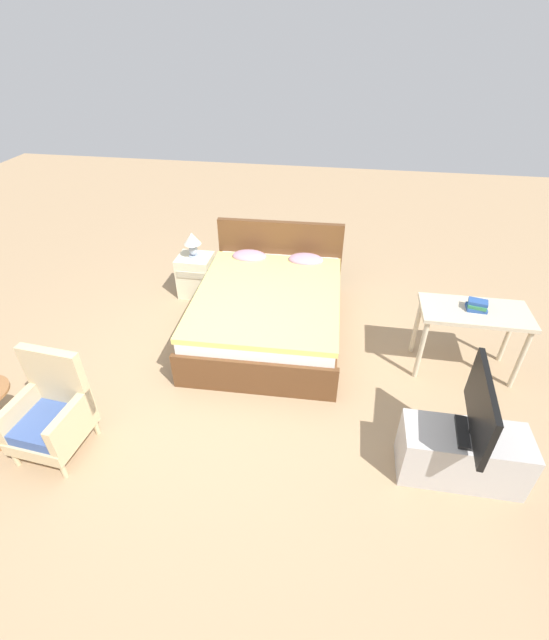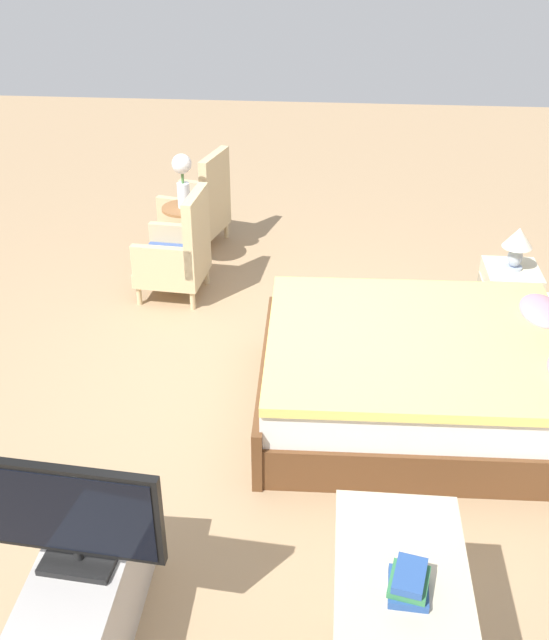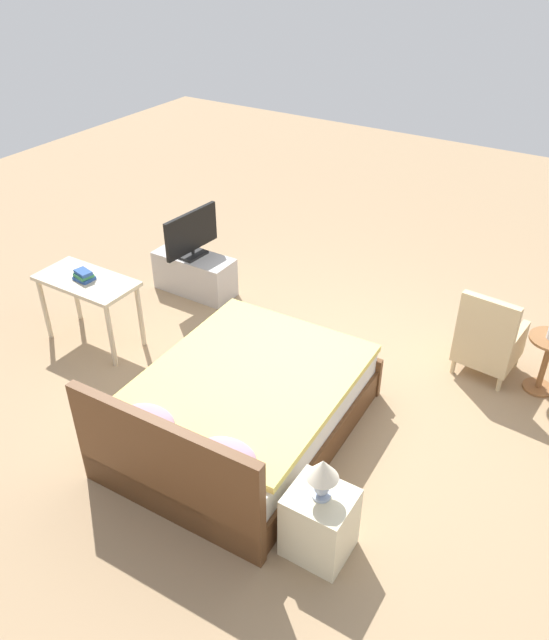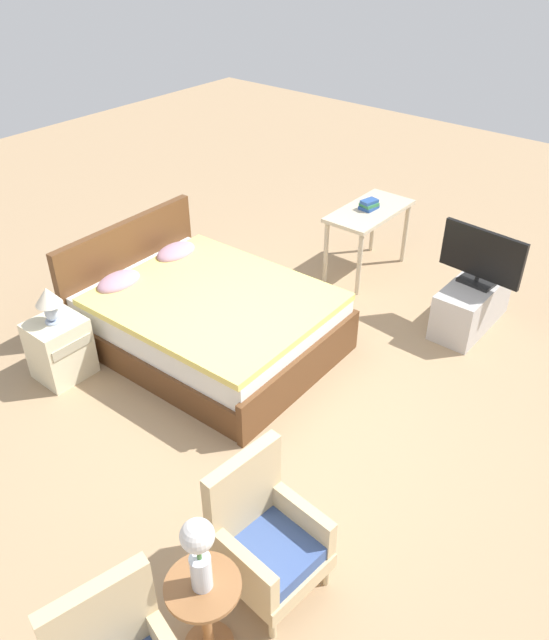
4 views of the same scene
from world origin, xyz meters
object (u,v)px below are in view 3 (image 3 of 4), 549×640
object	(u,v)px
bed	(241,410)
nightstand	(320,523)
armchair_by_window_right	(488,341)
vanity_desk	(88,289)
side_table	(547,358)
table_lamp	(323,473)
tv_stand	(195,274)
tv_flatscreen	(191,234)
book_stack	(84,276)

from	to	relation	value
bed	nightstand	xyz separation A→B (m)	(-1.10, 0.65, -0.02)
armchair_by_window_right	vanity_desk	xyz separation A→B (m)	(3.62, 1.60, 0.26)
armchair_by_window_right	nightstand	bearing A→B (deg)	81.43
bed	side_table	distance (m)	2.86
armchair_by_window_right	table_lamp	world-z (taller)	armchair_by_window_right
side_table	vanity_desk	xyz separation A→B (m)	(4.14, 1.64, 0.27)
tv_stand	vanity_desk	xyz separation A→B (m)	(0.26, 1.36, 0.40)
table_lamp	tv_stand	size ratio (longest dim) A/B	0.34
bed	tv_flatscreen	bearing A→B (deg)	-43.10
nightstand	tv_stand	world-z (taller)	nightstand
tv_stand	book_stack	distance (m)	1.51
side_table	nightstand	size ratio (longest dim) A/B	1.07
table_lamp	book_stack	xyz separation A→B (m)	(3.22, -1.01, 0.03)
nightstand	tv_stand	size ratio (longest dim) A/B	0.57
table_lamp	vanity_desk	world-z (taller)	table_lamp
bed	side_table	bearing A→B (deg)	-135.19
nightstand	book_stack	distance (m)	3.42
table_lamp	vanity_desk	distance (m)	3.38
tv_stand	table_lamp	bearing A→B (deg)	141.07
armchair_by_window_right	tv_flatscreen	size ratio (longest dim) A/B	1.15
tv_flatscreen	bed	bearing A→B (deg)	136.90
table_lamp	tv_stand	world-z (taller)	table_lamp
side_table	nightstand	distance (m)	2.83
nightstand	vanity_desk	size ratio (longest dim) A/B	0.53
table_lamp	tv_flatscreen	size ratio (longest dim) A/B	0.41
vanity_desk	book_stack	world-z (taller)	book_stack
nightstand	tv_flatscreen	size ratio (longest dim) A/B	0.69
table_lamp	tv_stand	xyz separation A→B (m)	(2.96, -2.39, -0.53)
armchair_by_window_right	tv_stand	size ratio (longest dim) A/B	0.96
tv_stand	side_table	bearing A→B (deg)	-175.89
side_table	book_stack	bearing A→B (deg)	21.77
table_lamp	vanity_desk	xyz separation A→B (m)	(3.22, -1.03, -0.13)
side_table	table_lamp	xyz separation A→B (m)	(0.93, 2.67, 0.40)
armchair_by_window_right	tv_stand	bearing A→B (deg)	4.13
side_table	table_lamp	size ratio (longest dim) A/B	1.77
side_table	nightstand	xyz separation A→B (m)	(0.93, 2.67, -0.09)
nightstand	book_stack	bearing A→B (deg)	-17.46
book_stack	nightstand	bearing A→B (deg)	162.54
tv_flatscreen	vanity_desk	bearing A→B (deg)	79.28
armchair_by_window_right	side_table	world-z (taller)	armchair_by_window_right
nightstand	tv_stand	distance (m)	3.80
side_table	tv_flatscreen	xyz separation A→B (m)	(3.89, 0.28, 0.39)
side_table	tv_stand	xyz separation A→B (m)	(3.88, 0.28, -0.13)
nightstand	tv_stand	bearing A→B (deg)	-38.92
nightstand	side_table	bearing A→B (deg)	-109.13
nightstand	tv_flatscreen	distance (m)	3.84
bed	vanity_desk	size ratio (longest dim) A/B	2.12
armchair_by_window_right	book_stack	size ratio (longest dim) A/B	4.67
vanity_desk	bed	bearing A→B (deg)	169.93
bed	tv_stand	world-z (taller)	bed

